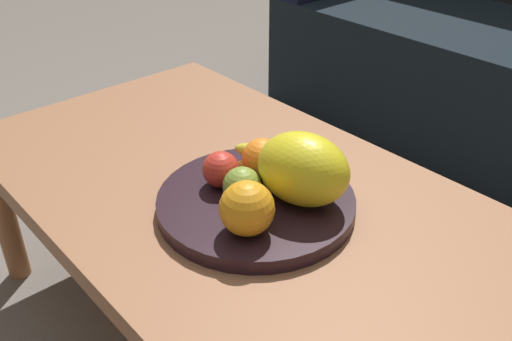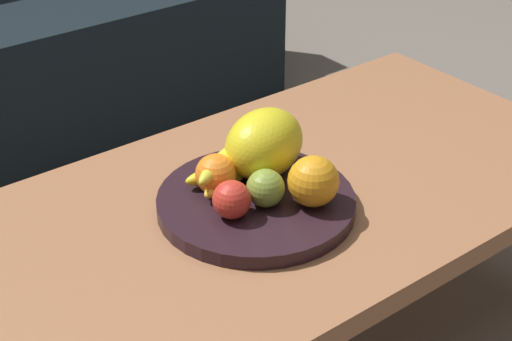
{
  "view_description": "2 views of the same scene",
  "coord_description": "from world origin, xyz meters",
  "views": [
    {
      "loc": [
        0.55,
        -0.53,
        0.93
      ],
      "look_at": [
        -0.03,
        -0.02,
        0.46
      ],
      "focal_mm": 39.79,
      "sensor_mm": 36.0,
      "label": 1
    },
    {
      "loc": [
        -0.7,
        -0.89,
        1.13
      ],
      "look_at": [
        -0.03,
        -0.02,
        0.46
      ],
      "focal_mm": 56.37,
      "sensor_mm": 36.0,
      "label": 2
    }
  ],
  "objects": [
    {
      "name": "coffee_table",
      "position": [
        0.0,
        0.0,
        0.34
      ],
      "size": [
        1.29,
        0.61,
        0.38
      ],
      "color": "#9B6442",
      "rests_on": "ground_plane"
    },
    {
      "name": "fruit_bowl",
      "position": [
        -0.03,
        -0.02,
        0.39
      ],
      "size": [
        0.33,
        0.33,
        0.03
      ],
      "primitive_type": "cylinder",
      "color": "black",
      "rests_on": "coffee_table"
    },
    {
      "name": "melon_large_front",
      "position": [
        0.03,
        0.03,
        0.47
      ],
      "size": [
        0.18,
        0.15,
        0.12
      ],
      "primitive_type": "ellipsoid",
      "rotation": [
        0.0,
        0.0,
        0.27
      ],
      "color": "yellow",
      "rests_on": "fruit_bowl"
    },
    {
      "name": "orange_front",
      "position": [
        -0.07,
        0.04,
        0.44
      ],
      "size": [
        0.07,
        0.07,
        0.07
      ],
      "primitive_type": "sphere",
      "color": "orange",
      "rests_on": "fruit_bowl"
    },
    {
      "name": "orange_left",
      "position": [
        0.04,
        -0.09,
        0.45
      ],
      "size": [
        0.08,
        0.08,
        0.08
      ],
      "primitive_type": "sphere",
      "color": "orange",
      "rests_on": "fruit_bowl"
    },
    {
      "name": "apple_front",
      "position": [
        -0.03,
        -0.04,
        0.44
      ],
      "size": [
        0.06,
        0.06,
        0.06
      ],
      "primitive_type": "sphere",
      "color": "olive",
      "rests_on": "fruit_bowl"
    },
    {
      "name": "apple_left",
      "position": [
        -0.09,
        -0.04,
        0.44
      ],
      "size": [
        0.06,
        0.06,
        0.06
      ],
      "primitive_type": "sphere",
      "color": "red",
      "rests_on": "fruit_bowl"
    },
    {
      "name": "banana_bunch",
      "position": [
        -0.04,
        0.05,
        0.43
      ],
      "size": [
        0.16,
        0.1,
        0.06
      ],
      "color": "yellow",
      "rests_on": "fruit_bowl"
    }
  ]
}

